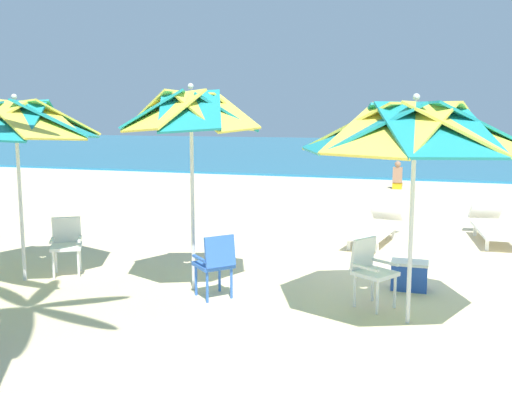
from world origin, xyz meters
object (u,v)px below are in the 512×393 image
at_px(plastic_chair_1, 216,262).
at_px(beach_umbrella_2, 16,121).
at_px(sun_lounger_1, 375,228).
at_px(beachgoer_seated, 398,180).
at_px(sun_lounger_0, 493,227).
at_px(cooler_box, 409,275).
at_px(beach_umbrella_1, 191,114).
at_px(plastic_chair_0, 371,268).
at_px(beach_umbrella_0, 415,129).
at_px(plastic_chair_2, 66,242).

height_order(plastic_chair_1, beach_umbrella_2, beach_umbrella_2).
relative_size(sun_lounger_1, beachgoer_seated, 2.39).
relative_size(sun_lounger_0, cooler_box, 4.39).
relative_size(beach_umbrella_1, sun_lounger_0, 1.29).
bearing_deg(beach_umbrella_1, plastic_chair_0, 0.62).
xyz_separation_m(beach_umbrella_0, plastic_chair_1, (-2.47, 0.16, -1.76)).
bearing_deg(beachgoer_seated, plastic_chair_1, -97.11).
relative_size(plastic_chair_1, beach_umbrella_2, 0.32).
relative_size(plastic_chair_2, cooler_box, 1.73).
bearing_deg(cooler_box, plastic_chair_0, -116.90).
bearing_deg(plastic_chair_2, beachgoer_seated, 71.02).
relative_size(plastic_chair_0, sun_lounger_1, 0.39).
bearing_deg(plastic_chair_1, plastic_chair_0, 8.83).
xyz_separation_m(beach_umbrella_0, beach_umbrella_1, (-2.91, 0.44, 0.17)).
distance_m(beach_umbrella_1, plastic_chair_1, 1.99).
height_order(beach_umbrella_1, plastic_chair_1, beach_umbrella_1).
distance_m(plastic_chair_0, plastic_chair_1, 2.01).
bearing_deg(beach_umbrella_0, beachgoer_seated, 94.20).
relative_size(beach_umbrella_2, sun_lounger_1, 1.22).
xyz_separation_m(plastic_chair_0, cooler_box, (0.44, 0.87, -0.30)).
height_order(beach_umbrella_1, cooler_box, beach_umbrella_1).
distance_m(beach_umbrella_0, cooler_box, 2.44).
bearing_deg(plastic_chair_2, beach_umbrella_1, -2.83).
bearing_deg(plastic_chair_2, beach_umbrella_0, -6.14).
height_order(beach_umbrella_1, sun_lounger_0, beach_umbrella_1).
bearing_deg(beachgoer_seated, beach_umbrella_0, -85.80).
relative_size(plastic_chair_1, beachgoer_seated, 0.94).
relative_size(beach_umbrella_1, beachgoer_seated, 3.05).
distance_m(beach_umbrella_2, beachgoer_seated, 13.43).
bearing_deg(plastic_chair_0, sun_lounger_0, 67.79).
bearing_deg(beachgoer_seated, cooler_box, -85.53).
height_order(beach_umbrella_0, beachgoer_seated, beach_umbrella_0).
xyz_separation_m(beach_umbrella_2, sun_lounger_0, (6.80, 4.90, -2.04)).
distance_m(plastic_chair_0, beach_umbrella_1, 3.10).
height_order(cooler_box, beachgoer_seated, beachgoer_seated).
distance_m(plastic_chair_1, plastic_chair_2, 2.61).
height_order(sun_lounger_0, beachgoer_seated, beachgoer_seated).
xyz_separation_m(plastic_chair_1, beach_umbrella_2, (-2.98, -0.09, 1.82)).
bearing_deg(sun_lounger_0, beachgoer_seated, 106.71).
relative_size(plastic_chair_0, beachgoer_seated, 0.94).
bearing_deg(beachgoer_seated, sun_lounger_1, -89.18).
relative_size(plastic_chair_0, cooler_box, 1.73).
relative_size(plastic_chair_2, sun_lounger_0, 0.39).
bearing_deg(plastic_chair_2, sun_lounger_1, 40.58).
xyz_separation_m(beach_umbrella_2, sun_lounger_1, (4.64, 4.11, -2.04)).
distance_m(plastic_chair_1, beachgoer_seated, 12.49).
distance_m(plastic_chair_2, sun_lounger_0, 7.79).
bearing_deg(sun_lounger_1, plastic_chair_2, -139.42).
xyz_separation_m(beach_umbrella_2, beachgoer_seated, (4.52, 12.48, -2.03)).
bearing_deg(plastic_chair_2, sun_lounger_0, 34.64).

